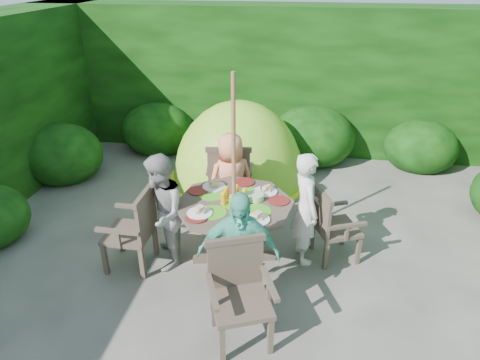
% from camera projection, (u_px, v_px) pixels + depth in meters
% --- Properties ---
extents(ground, '(60.00, 60.00, 0.00)m').
position_uv_depth(ground, '(251.00, 277.00, 4.74)').
color(ground, '#4C4944').
rests_on(ground, ground).
extents(hedge_enclosure, '(9.00, 9.00, 2.50)m').
position_uv_depth(hedge_enclosure, '(267.00, 130.00, 5.35)').
color(hedge_enclosure, black).
rests_on(hedge_enclosure, ground).
extents(patio_table, '(1.60, 1.60, 0.93)m').
position_uv_depth(patio_table, '(234.00, 212.00, 4.73)').
color(patio_table, '#3B3026').
rests_on(patio_table, ground).
extents(parasol_pole, '(0.05, 0.05, 2.20)m').
position_uv_depth(parasol_pole, '(234.00, 176.00, 4.53)').
color(parasol_pole, brown).
rests_on(parasol_pole, ground).
extents(garden_chair_right, '(0.62, 0.65, 0.86)m').
position_uv_depth(garden_chair_right, '(331.00, 224.00, 4.87)').
color(garden_chair_right, '#3B3026').
rests_on(garden_chair_right, ground).
extents(garden_chair_left, '(0.50, 0.56, 0.93)m').
position_uv_depth(garden_chair_left, '(135.00, 228.00, 4.72)').
color(garden_chair_left, '#3B3026').
rests_on(garden_chair_left, ground).
extents(garden_chair_back, '(0.67, 0.61, 1.00)m').
position_uv_depth(garden_chair_back, '(229.00, 178.00, 5.75)').
color(garden_chair_back, '#3B3026').
rests_on(garden_chair_back, ground).
extents(garden_chair_front, '(0.70, 0.66, 0.93)m').
position_uv_depth(garden_chair_front, '(239.00, 291.00, 3.82)').
color(garden_chair_front, '#3B3026').
rests_on(garden_chair_front, ground).
extents(child_right, '(0.46, 0.57, 1.34)m').
position_uv_depth(child_right, '(306.00, 208.00, 4.77)').
color(child_right, silver).
rests_on(child_right, ground).
extents(child_left, '(0.68, 0.77, 1.34)m').
position_uv_depth(child_left, '(161.00, 213.00, 4.67)').
color(child_left, '#979692').
rests_on(child_left, ground).
extents(child_back, '(0.74, 0.67, 1.27)m').
position_uv_depth(child_back, '(231.00, 181.00, 5.45)').
color(child_back, '#FB9267').
rests_on(child_back, ground).
extents(child_front, '(0.81, 0.40, 1.34)m').
position_uv_depth(child_front, '(238.00, 255.00, 4.01)').
color(child_front, '#51BFA5').
rests_on(child_front, ground).
extents(dome_tent, '(2.39, 2.39, 2.53)m').
position_uv_depth(dome_tent, '(238.00, 178.00, 6.92)').
color(dome_tent, '#81C325').
rests_on(dome_tent, ground).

